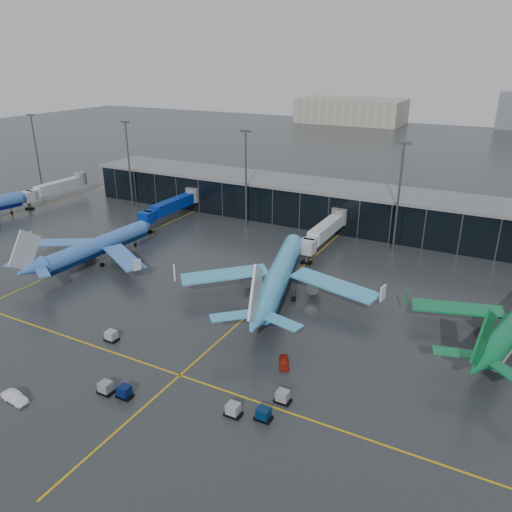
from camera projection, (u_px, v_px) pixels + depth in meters
The scene contains 11 objects.
ground at pixel (184, 315), 88.91m from camera, with size 600.00×600.00×0.00m, color #282B2D.
terminal_pier at pixel (315, 202), 137.69m from camera, with size 142.00×17.00×10.70m.
jet_bridges at pixel (171, 206), 137.66m from camera, with size 94.00×27.50×7.20m.
flood_masts at pixel (317, 184), 122.55m from camera, with size 203.00×0.50×25.50m.
taxi_lines at pixel (261, 303), 93.25m from camera, with size 220.00×120.00×0.02m.
airliner_arkefly at pixel (97, 236), 110.10m from camera, with size 34.30×39.06×12.00m, color #427BDB, non-canonical shape.
airliner_klm_near at pixel (280, 261), 94.20m from camera, with size 39.94×45.48×13.98m, color #45B0E3, non-canonical shape.
baggage_carts at pixel (183, 388), 68.36m from camera, with size 33.37×12.15×1.70m.
mobile_airstair at pixel (258, 307), 90.24m from camera, with size 2.70×3.52×3.45m.
service_van_red at pixel (284, 362), 74.28m from camera, with size 1.46×3.64×1.24m, color #AC1D0D.
service_van_white at pixel (15, 397), 66.52m from camera, with size 1.46×4.18×1.38m, color white.
Camera 1 is at (48.17, -63.33, 43.04)m, focal length 35.00 mm.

